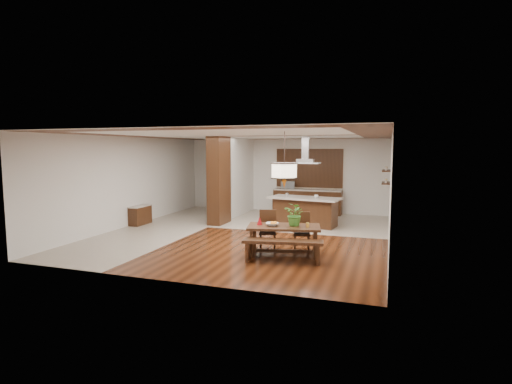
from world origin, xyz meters
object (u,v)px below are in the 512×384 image
(dining_chair_right, at_px, (302,232))
(pendant_lantern, at_px, (284,160))
(dining_chair_left, at_px, (268,230))
(range_hood, at_px, (306,150))
(foliage_plant, at_px, (295,214))
(kitchen_island, at_px, (305,211))
(hallway_console, at_px, (140,215))
(fruit_bowl, at_px, (272,224))
(dining_bench, at_px, (283,251))
(dining_table, at_px, (284,234))
(island_cup, at_px, (316,196))
(microwave, at_px, (288,185))

(dining_chair_right, relative_size, pendant_lantern, 0.71)
(dining_chair_left, xyz_separation_m, range_hood, (0.27, 3.28, 1.98))
(foliage_plant, xyz_separation_m, kitchen_island, (-0.50, 3.60, -0.49))
(hallway_console, height_order, pendant_lantern, pendant_lantern)
(dining_chair_right, bearing_deg, fruit_bowl, -143.83)
(dining_bench, xyz_separation_m, pendant_lantern, (-0.13, 0.59, 2.00))
(dining_table, bearing_deg, dining_bench, -77.82)
(dining_chair_right, bearing_deg, dining_table, -130.97)
(hallway_console, bearing_deg, dining_chair_right, -15.42)
(range_hood, bearing_deg, pendant_lantern, -86.13)
(pendant_lantern, xyz_separation_m, range_hood, (-0.25, 3.69, 0.22))
(dining_bench, height_order, kitchen_island, kitchen_island)
(dining_table, relative_size, dining_chair_right, 1.96)
(hallway_console, distance_m, dining_chair_left, 5.25)
(foliage_plant, bearing_deg, fruit_bowl, -161.70)
(range_hood, bearing_deg, dining_chair_left, -94.71)
(pendant_lantern, relative_size, island_cup, 10.19)
(dining_chair_left, height_order, microwave, microwave)
(foliage_plant, relative_size, fruit_bowl, 1.86)
(dining_chair_right, relative_size, range_hood, 1.04)
(pendant_lantern, bearing_deg, microwave, 103.12)
(island_cup, distance_m, microwave, 3.00)
(pendant_lantern, relative_size, range_hood, 1.46)
(pendant_lantern, bearing_deg, fruit_bowl, -162.46)
(dining_chair_left, relative_size, pendant_lantern, 0.74)
(range_hood, bearing_deg, hallway_console, -163.83)
(fruit_bowl, relative_size, kitchen_island, 0.12)
(dining_chair_left, relative_size, foliage_plant, 1.78)
(pendant_lantern, xyz_separation_m, fruit_bowl, (-0.26, -0.08, -1.51))
(dining_chair_left, bearing_deg, pendant_lantern, -54.57)
(pendant_lantern, distance_m, foliage_plant, 1.30)
(foliage_plant, relative_size, kitchen_island, 0.23)
(island_cup, xyz_separation_m, microwave, (-1.57, 2.56, 0.10))
(fruit_bowl, height_order, kitchen_island, kitchen_island)
(hallway_console, relative_size, dining_chair_right, 0.94)
(hallway_console, height_order, island_cup, island_cup)
(island_cup, bearing_deg, microwave, 121.47)
(kitchen_island, bearing_deg, range_hood, 99.00)
(foliage_plant, height_order, kitchen_island, foliage_plant)
(fruit_bowl, bearing_deg, microwave, 100.65)
(dining_table, xyz_separation_m, kitchen_island, (-0.25, 3.69, -0.03))
(dining_chair_left, distance_m, foliage_plant, 0.97)
(dining_table, bearing_deg, range_hood, 93.87)
(dining_chair_right, bearing_deg, island_cup, 79.42)
(pendant_lantern, xyz_separation_m, microwave, (-1.44, 6.16, -1.15))
(foliage_plant, bearing_deg, dining_bench, -100.26)
(dining_bench, relative_size, range_hood, 1.98)
(hallway_console, xyz_separation_m, kitchen_island, (5.21, 1.51, 0.17))
(kitchen_island, bearing_deg, island_cup, -3.80)
(dining_table, xyz_separation_m, foliage_plant, (0.25, 0.09, 0.46))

